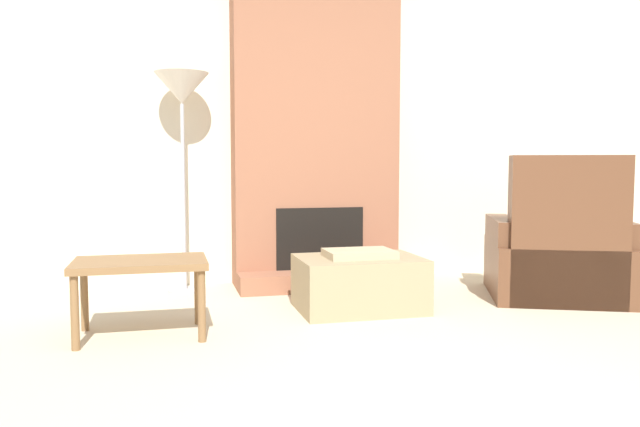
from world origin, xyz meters
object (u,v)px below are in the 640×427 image
floor_lamp_left (182,98)px  side_table (140,270)px  armchair (558,258)px  ottoman (359,282)px

floor_lamp_left → side_table: bearing=-102.8°
floor_lamp_left → armchair: bearing=-19.4°
ottoman → armchair: bearing=-0.5°
side_table → floor_lamp_left: bearing=77.2°
ottoman → armchair: size_ratio=0.68×
ottoman → armchair: (1.51, -0.01, 0.11)m
ottoman → side_table: bearing=-167.4°
side_table → floor_lamp_left: (0.28, 1.23, 1.10)m
armchair → ottoman: bearing=22.3°
ottoman → floor_lamp_left: size_ratio=0.49×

